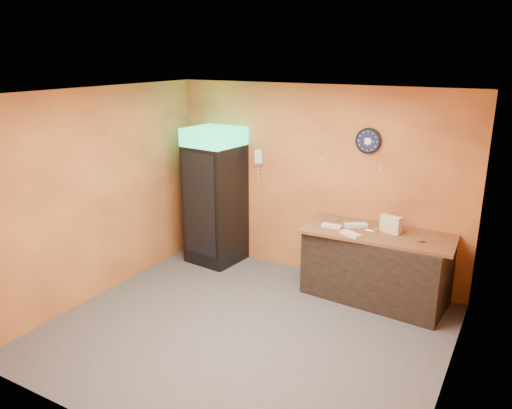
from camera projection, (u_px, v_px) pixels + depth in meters
The scene contains 15 objects.
floor at pixel (245, 331), 6.00m from camera, with size 4.50×4.50×0.00m, color #47474C.
back_wall at pixel (315, 182), 7.26m from camera, with size 4.50×0.02×2.80m, color #E18F3F.
left_wall at pixel (100, 194), 6.65m from camera, with size 0.02×4.00×2.80m, color #E18F3F.
right_wall at pixel (457, 261), 4.53m from camera, with size 0.02×4.00×2.80m, color #E18F3F.
ceiling at pixel (244, 94), 5.18m from camera, with size 4.50×4.00×0.02m, color white.
beverage_cooler at pixel (214, 198), 7.74m from camera, with size 0.82×0.83×2.13m.
prep_counter at pixel (376, 267), 6.68m from camera, with size 1.84×0.82×0.92m, color black.
wall_clock at pixel (368, 141), 6.67m from camera, with size 0.35×0.06×0.35m.
wall_phone at pixel (259, 157), 7.55m from camera, with size 0.11×0.10×0.21m.
butcher_paper at pixel (378, 233), 6.54m from camera, with size 1.94×0.84×0.04m, color brown.
sub_roll_stack at pixel (391, 224), 6.47m from camera, with size 0.29×0.16×0.23m.
wrapped_sandwich_left at pixel (332, 226), 6.70m from camera, with size 0.27×0.10×0.04m, color silver.
wrapped_sandwich_mid at pixel (351, 234), 6.40m from camera, with size 0.28×0.11×0.04m, color silver.
wrapped_sandwich_right at pixel (356, 225), 6.73m from camera, with size 0.30×0.12×0.04m, color silver.
kitchen_tool at pixel (375, 230), 6.51m from camera, with size 0.06×0.06×0.06m, color silver.
Camera 1 is at (2.72, -4.54, 3.21)m, focal length 35.00 mm.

